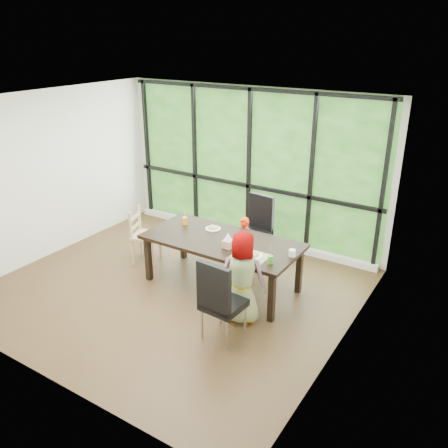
{
  "coord_description": "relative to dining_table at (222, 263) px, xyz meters",
  "views": [
    {
      "loc": [
        3.82,
        -4.67,
        3.53
      ],
      "look_at": [
        0.64,
        0.37,
        1.05
      ],
      "focal_mm": 37.44,
      "sensor_mm": 36.0,
      "label": 1
    }
  ],
  "objects": [
    {
      "name": "ground",
      "position": [
        -0.54,
        -0.47,
        -0.38
      ],
      "size": [
        5.0,
        5.0,
        0.0
      ],
      "primitive_type": "plane",
      "color": "black",
      "rests_on": "ground"
    },
    {
      "name": "back_wall",
      "position": [
        -0.54,
        1.78,
        0.98
      ],
      "size": [
        5.0,
        0.0,
        5.0
      ],
      "primitive_type": "plane",
      "rotation": [
        1.57,
        0.0,
        0.0
      ],
      "color": "silver",
      "rests_on": "ground"
    },
    {
      "name": "foliage_backdrop",
      "position": [
        -0.54,
        1.76,
        0.98
      ],
      "size": [
        4.8,
        0.02,
        2.65
      ],
      "primitive_type": "cube",
      "color": "#1D4C14",
      "rests_on": "back_wall"
    },
    {
      "name": "window_mullions",
      "position": [
        -0.54,
        1.72,
        0.98
      ],
      "size": [
        4.8,
        0.06,
        2.65
      ],
      "primitive_type": null,
      "color": "black",
      "rests_on": "back_wall"
    },
    {
      "name": "window_sill",
      "position": [
        -0.54,
        1.68,
        -0.33
      ],
      "size": [
        4.8,
        0.12,
        0.1
      ],
      "primitive_type": "cube",
      "color": "silver",
      "rests_on": "ground"
    },
    {
      "name": "dining_table",
      "position": [
        0.0,
        0.0,
        0.0
      ],
      "size": [
        2.36,
        1.28,
        0.75
      ],
      "primitive_type": "cube",
      "rotation": [
        0.0,
        0.0,
        0.09
      ],
      "color": "black",
      "rests_on": "ground"
    },
    {
      "name": "chair_window_leather",
      "position": [
        -0.02,
        1.01,
        0.17
      ],
      "size": [
        0.51,
        0.51,
        1.08
      ],
      "primitive_type": "cube",
      "rotation": [
        0.0,
        0.0,
        -0.11
      ],
      "color": "black",
      "rests_on": "ground"
    },
    {
      "name": "chair_interior_leather",
      "position": [
        0.69,
        -1.05,
        0.17
      ],
      "size": [
        0.49,
        0.49,
        1.08
      ],
      "primitive_type": "cube",
      "rotation": [
        0.0,
        0.0,
        3.07
      ],
      "color": "black",
      "rests_on": "ground"
    },
    {
      "name": "chair_end_beech",
      "position": [
        -1.48,
        0.03,
        0.08
      ],
      "size": [
        0.52,
        0.53,
        0.9
      ],
      "primitive_type": "cube",
      "rotation": [
        0.0,
        0.0,
        1.91
      ],
      "color": "tan",
      "rests_on": "ground"
    },
    {
      "name": "child_toddler",
      "position": [
        -0.0,
        0.64,
        0.06
      ],
      "size": [
        0.34,
        0.24,
        0.87
      ],
      "primitive_type": "imported",
      "rotation": [
        0.0,
        0.0,
        -0.11
      ],
      "color": "#F73008",
      "rests_on": "ground"
    },
    {
      "name": "child_older",
      "position": [
        0.67,
        -0.6,
        0.25
      ],
      "size": [
        0.7,
        0.56,
        1.24
      ],
      "primitive_type": "imported",
      "rotation": [
        0.0,
        0.0,
        3.44
      ],
      "color": "slate",
      "rests_on": "ground"
    },
    {
      "name": "placemat",
      "position": [
        0.61,
        -0.24,
        0.38
      ],
      "size": [
        0.47,
        0.34,
        0.01
      ],
      "primitive_type": "cube",
      "color": "tan",
      "rests_on": "dining_table"
    },
    {
      "name": "plate_far",
      "position": [
        -0.32,
        0.25,
        0.38
      ],
      "size": [
        0.23,
        0.23,
        0.01
      ],
      "primitive_type": "cylinder",
      "color": "white",
      "rests_on": "dining_table"
    },
    {
      "name": "plate_near",
      "position": [
        0.64,
        -0.23,
        0.38
      ],
      "size": [
        0.26,
        0.26,
        0.02
      ],
      "primitive_type": "cylinder",
      "color": "white",
      "rests_on": "dining_table"
    },
    {
      "name": "orange_cup",
      "position": [
        -0.79,
        0.18,
        0.43
      ],
      "size": [
        0.07,
        0.07,
        0.12
      ],
      "primitive_type": "cylinder",
      "color": "orange",
      "rests_on": "dining_table"
    },
    {
      "name": "green_cup",
      "position": [
        0.93,
        -0.29,
        0.43
      ],
      "size": [
        0.07,
        0.07,
        0.11
      ],
      "primitive_type": "cylinder",
      "color": "green",
      "rests_on": "dining_table"
    },
    {
      "name": "white_mug",
      "position": [
        1.08,
        0.05,
        0.42
      ],
      "size": [
        0.09,
        0.09,
        0.09
      ],
      "primitive_type": "cylinder",
      "color": "white",
      "rests_on": "dining_table"
    },
    {
      "name": "tissue_box",
      "position": [
        0.22,
        -0.18,
        0.43
      ],
      "size": [
        0.13,
        0.13,
        0.11
      ],
      "primitive_type": "cube",
      "color": "tan",
      "rests_on": "dining_table"
    },
    {
      "name": "crepe_rolls_far",
      "position": [
        -0.32,
        0.25,
        0.41
      ],
      "size": [
        0.15,
        0.12,
        0.04
      ],
      "primitive_type": null,
      "color": "tan",
      "rests_on": "plate_far"
    },
    {
      "name": "crepe_rolls_near",
      "position": [
        0.64,
        -0.23,
        0.41
      ],
      "size": [
        0.15,
        0.12,
        0.04
      ],
      "primitive_type": null,
      "color": "tan",
      "rests_on": "plate_near"
    },
    {
      "name": "straw_white",
      "position": [
        -0.79,
        0.18,
        0.53
      ],
      "size": [
        0.01,
        0.04,
        0.2
      ],
      "primitive_type": "cylinder",
      "rotation": [
        0.14,
        0.0,
        0.0
      ],
      "color": "white",
      "rests_on": "orange_cup"
    },
    {
      "name": "straw_pink",
      "position": [
        0.93,
        -0.29,
        0.52
      ],
      "size": [
        0.01,
        0.04,
        0.2
      ],
      "primitive_type": "cylinder",
      "rotation": [
        0.14,
        0.0,
        0.0
      ],
      "color": "pink",
      "rests_on": "green_cup"
    },
    {
      "name": "tissue",
      "position": [
        0.22,
        -0.18,
        0.54
      ],
      "size": [
        0.12,
        0.12,
        0.11
      ],
      "primitive_type": "cone",
      "color": "white",
      "rests_on": "tissue_box"
    }
  ]
}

